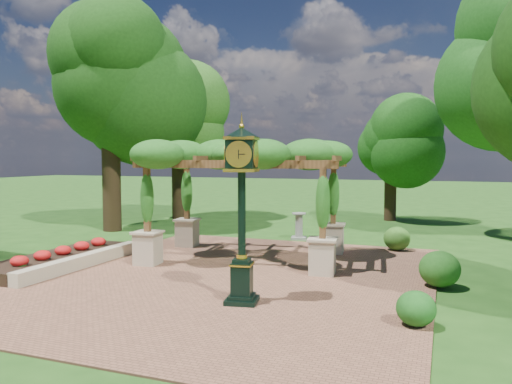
% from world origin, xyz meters
% --- Properties ---
extents(ground, '(120.00, 120.00, 0.00)m').
position_xyz_m(ground, '(0.00, 0.00, 0.00)').
color(ground, '#1E4714').
rests_on(ground, ground).
extents(brick_plaza, '(10.00, 12.00, 0.04)m').
position_xyz_m(brick_plaza, '(0.00, 1.00, 0.02)').
color(brick_plaza, brown).
rests_on(brick_plaza, ground).
extents(border_wall, '(0.35, 5.00, 0.40)m').
position_xyz_m(border_wall, '(-4.60, 0.50, 0.20)').
color(border_wall, '#C6B793').
rests_on(border_wall, ground).
extents(flower_bed, '(1.50, 5.00, 0.36)m').
position_xyz_m(flower_bed, '(-5.50, 0.50, 0.18)').
color(flower_bed, red).
rests_on(flower_bed, ground).
extents(pedestal_clock, '(0.89, 0.89, 3.89)m').
position_xyz_m(pedestal_clock, '(1.05, -1.12, 2.33)').
color(pedestal_clock, black).
rests_on(pedestal_clock, brick_plaza).
extents(pergola, '(6.38, 4.43, 3.77)m').
position_xyz_m(pergola, '(-0.68, 3.36, 3.09)').
color(pergola, '#BCAB8C').
rests_on(pergola, brick_plaza).
extents(sundial, '(0.67, 0.67, 1.04)m').
position_xyz_m(sundial, '(-0.17, 7.68, 0.46)').
color(sundial, gray).
rests_on(sundial, ground).
extents(shrub_front, '(0.93, 0.93, 0.67)m').
position_xyz_m(shrub_front, '(4.68, -1.35, 0.37)').
color(shrub_front, '#1A5217').
rests_on(shrub_front, brick_plaza).
extents(shrub_mid, '(1.22, 1.22, 0.89)m').
position_xyz_m(shrub_mid, '(5.06, 1.82, 0.48)').
color(shrub_mid, '#205518').
rests_on(shrub_mid, brick_plaza).
extents(shrub_back, '(1.02, 1.02, 0.80)m').
position_xyz_m(shrub_back, '(3.65, 6.44, 0.44)').
color(shrub_back, '#2F5E1B').
rests_on(shrub_back, brick_plaza).
extents(tree_west_near, '(5.40, 5.40, 9.54)m').
position_xyz_m(tree_west_near, '(-8.42, 6.98, 6.56)').
color(tree_west_near, '#322314').
rests_on(tree_west_near, ground).
extents(tree_west_far, '(4.23, 4.23, 8.01)m').
position_xyz_m(tree_west_far, '(-7.93, 11.91, 5.50)').
color(tree_west_far, black).
rests_on(tree_west_far, ground).
extents(tree_north, '(3.31, 3.31, 6.38)m').
position_xyz_m(tree_north, '(2.56, 14.95, 4.36)').
color(tree_north, '#352315').
rests_on(tree_north, ground).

